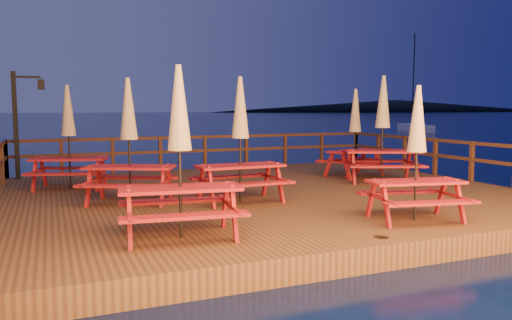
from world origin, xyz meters
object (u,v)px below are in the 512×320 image
(picnic_table_1, at_px, (417,151))
(picnic_table_2, at_px, (129,139))
(lamp_post, at_px, (21,115))
(sailboat, at_px, (415,128))
(picnic_table_0, at_px, (180,149))

(picnic_table_1, relative_size, picnic_table_2, 0.91)
(lamp_post, height_order, picnic_table_1, lamp_post)
(sailboat, relative_size, picnic_table_1, 4.26)
(sailboat, distance_m, picnic_table_0, 47.26)
(picnic_table_0, height_order, picnic_table_1, picnic_table_0)
(picnic_table_1, xyz_separation_m, picnic_table_2, (-4.43, 3.60, 0.12))
(picnic_table_2, bearing_deg, picnic_table_1, -14.47)
(picnic_table_1, bearing_deg, lamp_post, 139.91)
(lamp_post, xyz_separation_m, picnic_table_1, (6.66, -8.40, -0.55))
(sailboat, xyz_separation_m, picnic_table_2, (-33.32, -30.59, 1.42))
(picnic_table_2, bearing_deg, picnic_table_0, -60.14)
(sailboat, distance_m, picnic_table_1, 44.78)
(sailboat, bearing_deg, picnic_table_0, -117.33)
(lamp_post, distance_m, picnic_table_0, 8.37)
(lamp_post, bearing_deg, sailboat, 35.97)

